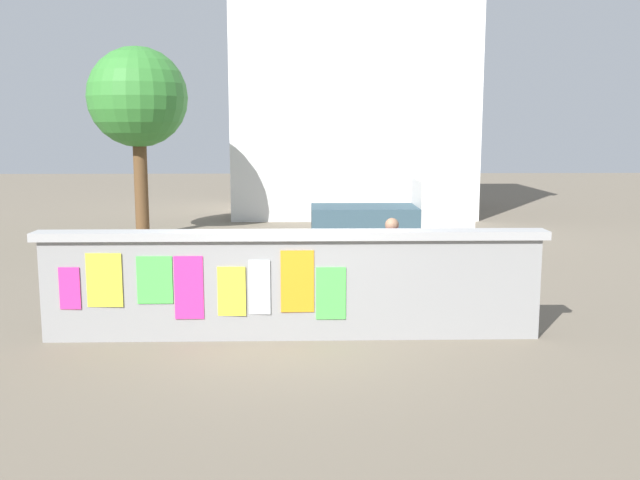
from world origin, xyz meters
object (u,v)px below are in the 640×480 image
bicycle_near (231,259)px  motorcycle (161,282)px  person_walking (391,257)px  auto_rickshaw_truck (399,221)px  tree_roadside (138,99)px

bicycle_near → motorcycle: bearing=-109.7°
person_walking → auto_rickshaw_truck: bearing=81.0°
auto_rickshaw_truck → motorcycle: size_ratio=1.91×
auto_rickshaw_truck → person_walking: bearing=-99.0°
auto_rickshaw_truck → person_walking: (-0.81, -5.12, 0.09)m
person_walking → tree_roadside: 11.03m
person_walking → tree_roadside: tree_roadside is taller
person_walking → motorcycle: bearing=169.8°
auto_rickshaw_truck → tree_roadside: 8.22m
person_walking → tree_roadside: bearing=123.6°
bicycle_near → person_walking: 4.40m
bicycle_near → auto_rickshaw_truck: bearing=26.7°
bicycle_near → person_walking: person_walking is taller
auto_rickshaw_truck → tree_roadside: bearing=150.7°
motorcycle → bicycle_near: bicycle_near is taller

